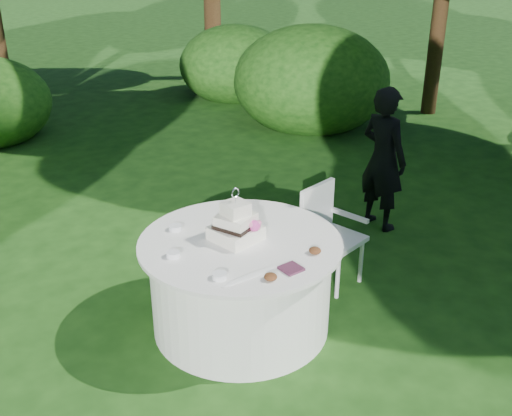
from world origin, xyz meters
The scene contains 9 objects.
ground centered at (0.00, 0.00, 0.00)m, with size 80.00×80.00×0.00m, color #163A10.
napkins centered at (0.03, -0.57, 0.78)m, with size 0.14×0.14×0.02m, color #4B2036.
feather_plume centered at (-0.25, -0.47, 0.78)m, with size 0.48×0.07×0.01m, color white.
guest centered at (2.26, 0.59, 0.76)m, with size 0.56×0.37×1.53m, color black.
table centered at (0.00, 0.00, 0.39)m, with size 1.56×1.56×0.77m.
cake centered at (-0.01, 0.04, 0.88)m, with size 0.37×0.37×0.43m.
chair centered at (1.02, 0.11, 0.52)m, with size 0.53×0.52×0.90m.
votives centered at (-0.42, 0.06, 0.79)m, with size 0.33×0.91×0.04m.
petal_cups centered at (0.16, -0.20, 0.79)m, with size 0.61×1.16×0.05m.
Camera 1 is at (-2.34, -3.28, 2.88)m, focal length 42.00 mm.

